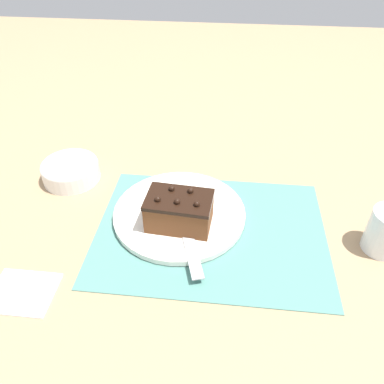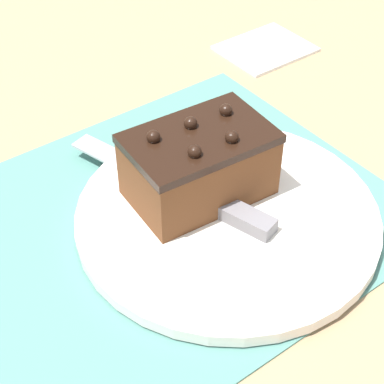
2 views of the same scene
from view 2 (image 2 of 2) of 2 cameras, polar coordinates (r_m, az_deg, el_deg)
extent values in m
plane|color=#9E7F5B|center=(0.58, -4.38, -3.66)|extent=(3.00, 3.00, 0.00)
cube|color=slate|center=(0.58, -4.39, -3.52)|extent=(0.46, 0.34, 0.00)
cylinder|color=white|center=(0.59, 3.15, -2.14)|extent=(0.28, 0.28, 0.01)
cube|color=brown|center=(0.58, 0.83, 1.97)|extent=(0.13, 0.09, 0.06)
cube|color=black|center=(0.56, 0.86, 4.60)|extent=(0.13, 0.09, 0.01)
sphere|color=black|center=(0.55, -3.46, 4.92)|extent=(0.01, 0.01, 0.01)
sphere|color=black|center=(0.53, 0.23, 3.61)|extent=(0.01, 0.01, 0.01)
sphere|color=black|center=(0.57, -0.13, 6.15)|extent=(0.01, 0.01, 0.01)
sphere|color=black|center=(0.55, 3.55, 4.89)|extent=(0.01, 0.01, 0.01)
sphere|color=black|center=(0.58, 3.02, 7.28)|extent=(0.01, 0.01, 0.01)
cube|color=slate|center=(0.57, 3.99, -1.95)|extent=(0.04, 0.08, 0.01)
cube|color=#B7BABF|center=(0.62, -4.87, 2.03)|extent=(0.07, 0.16, 0.00)
cube|color=white|center=(0.85, 6.55, 12.66)|extent=(0.11, 0.09, 0.01)
camera|label=1|loc=(0.92, -35.53, 44.54)|focal=35.00mm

